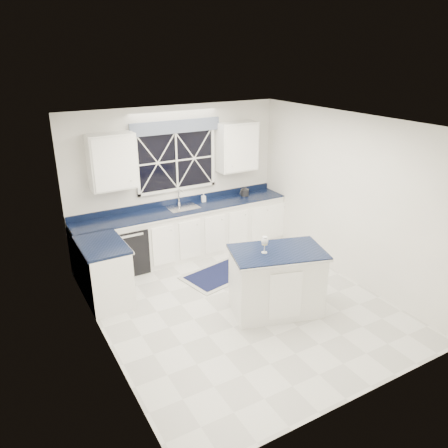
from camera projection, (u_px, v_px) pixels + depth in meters
ground at (241, 305)px, 6.57m from camera, size 4.50×4.50×0.00m
back_wall at (176, 182)px, 7.89m from camera, size 4.00×0.10×2.70m
base_cabinets at (172, 240)px, 7.69m from camera, size 3.99×1.60×0.90m
countertop at (184, 209)px, 7.80m from camera, size 3.98×0.64×0.04m
dishwasher at (127, 248)px, 7.49m from camera, size 0.60×0.58×0.82m
window at (176, 156)px, 7.67m from camera, size 1.65×0.09×1.26m
upper_cabinets at (179, 154)px, 7.55m from camera, size 3.10×0.34×0.90m
faucet at (179, 197)px, 7.90m from camera, size 0.05×0.20×0.30m
island at (276, 281)px, 6.25m from camera, size 1.47×1.12×0.97m
rug at (221, 274)px, 7.45m from camera, size 1.41×1.03×0.02m
kettle at (245, 192)px, 8.43m from camera, size 0.25×0.18×0.18m
wine_glass at (265, 242)px, 5.96m from camera, size 0.10×0.10×0.24m
soap_bottle at (203, 197)px, 8.09m from camera, size 0.09×0.09×0.17m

